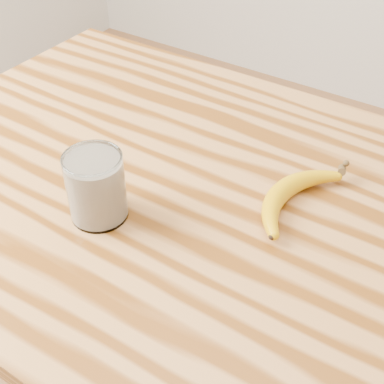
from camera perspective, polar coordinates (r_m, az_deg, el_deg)
The scene contains 3 objects.
table at distance 0.97m, azimuth 1.00°, elevation -6.04°, with size 1.20×0.80×0.90m.
smoothie_glass at distance 0.82m, azimuth -10.19°, elevation 0.51°, with size 0.09×0.09×0.11m.
banana at distance 0.87m, azimuth 9.57°, elevation 0.14°, with size 0.10×0.27×0.03m, color #C68E06, non-canonical shape.
Camera 1 is at (0.35, -0.57, 1.47)m, focal length 50.00 mm.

